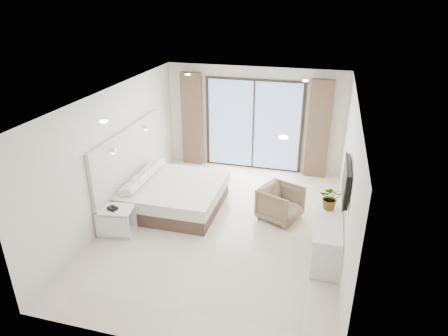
{
  "coord_description": "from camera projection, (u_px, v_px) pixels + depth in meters",
  "views": [
    {
      "loc": [
        1.82,
        -6.7,
        4.43
      ],
      "look_at": [
        -0.08,
        0.4,
        1.13
      ],
      "focal_mm": 32.0,
      "sensor_mm": 36.0,
      "label": 1
    }
  ],
  "objects": [
    {
      "name": "phone",
      "position": [
        112.0,
        208.0,
        7.67
      ],
      "size": [
        0.21,
        0.19,
        0.06
      ],
      "primitive_type": "cube",
      "rotation": [
        0.0,
        0.0,
        -0.36
      ],
      "color": "black",
      "rests_on": "nightstand"
    },
    {
      "name": "plant",
      "position": [
        330.0,
        200.0,
        7.22
      ],
      "size": [
        0.4,
        0.45,
        0.35
      ],
      "primitive_type": "imported",
      "rotation": [
        0.0,
        0.0,
        0.0
      ],
      "color": "#33662D",
      "rests_on": "console_desk"
    },
    {
      "name": "bed",
      "position": [
        173.0,
        195.0,
        8.76
      ],
      "size": [
        2.07,
        1.97,
        0.72
      ],
      "color": "brown",
      "rests_on": "ground"
    },
    {
      "name": "nightstand",
      "position": [
        118.0,
        221.0,
        7.83
      ],
      "size": [
        0.67,
        0.58,
        0.55
      ],
      "rotation": [
        0.0,
        0.0,
        0.15
      ],
      "color": "white",
      "rests_on": "ground"
    },
    {
      "name": "armchair",
      "position": [
        280.0,
        202.0,
        8.29
      ],
      "size": [
        0.97,
        0.99,
        0.79
      ],
      "primitive_type": "imported",
      "rotation": [
        0.0,
        0.0,
        1.16
      ],
      "color": "#817054",
      "rests_on": "ground"
    },
    {
      "name": "console_desk",
      "position": [
        328.0,
        230.0,
        7.02
      ],
      "size": [
        0.48,
        1.53,
        0.77
      ],
      "color": "white",
      "rests_on": "ground"
    },
    {
      "name": "room_shell",
      "position": [
        224.0,
        140.0,
        8.24
      ],
      "size": [
        4.62,
        6.22,
        2.72
      ],
      "color": "silver",
      "rests_on": "ground"
    },
    {
      "name": "ground",
      "position": [
        223.0,
        226.0,
        8.15
      ],
      "size": [
        6.2,
        6.2,
        0.0
      ],
      "primitive_type": "plane",
      "color": "beige",
      "rests_on": "ground"
    }
  ]
}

